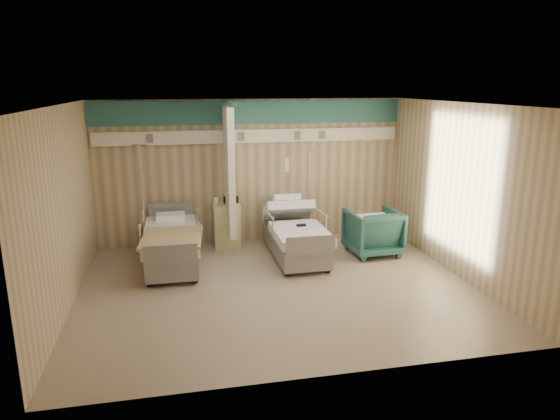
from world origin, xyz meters
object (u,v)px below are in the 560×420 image
Objects in this scene: visitor_armchair at (373,232)px; iv_stand_left at (145,231)px; bed_left at (172,248)px; bedside_cabinet at (227,225)px; bed_right at (295,240)px; iv_stand_right at (309,222)px.

iv_stand_left is at bearing -16.29° from visitor_armchair.
iv_stand_left reaches higher than bed_left.
bedside_cabinet is at bearing 40.60° from bed_left.
bed_right is at bearing -8.03° from visitor_armchair.
bed_left is 0.96m from iv_stand_left.
visitor_armchair is (3.65, -0.12, 0.11)m from bed_left.
bed_right is at bearing -118.81° from iv_stand_right.
iv_stand_left is at bearing 162.80° from bed_right.
bedside_cabinet reaches higher than bed_left.
bedside_cabinet reaches higher than bed_right.
bed_right is 1.18× the size of iv_stand_right.
iv_stand_right reaches higher than bed_right.
bed_right is 2.81m from iv_stand_left.
bed_left is 2.85m from iv_stand_right.
iv_stand_left is (-1.53, -0.07, -0.01)m from bedside_cabinet.
iv_stand_right is (2.70, 0.91, 0.06)m from bed_left.
bed_left is at bearing -139.40° from bedside_cabinet.
bed_right is 2.20m from bed_left.
visitor_armchair is at bearing -47.22° from iv_stand_right.
visitor_armchair is 0.45× the size of iv_stand_left.
bed_right is 2.54× the size of bedside_cabinet.
bed_right is 1.46m from bedside_cabinet.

